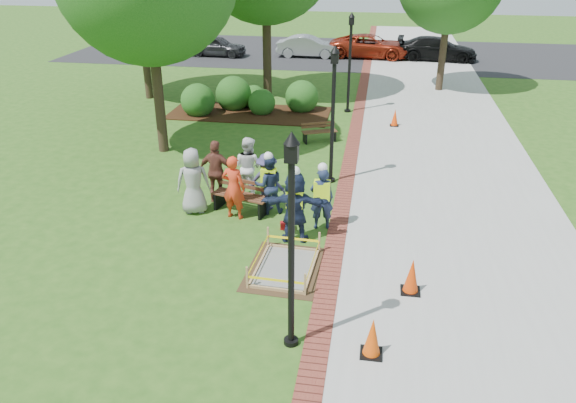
% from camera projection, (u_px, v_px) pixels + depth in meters
% --- Properties ---
extents(ground, '(100.00, 100.00, 0.00)m').
position_uv_depth(ground, '(260.00, 258.00, 13.63)').
color(ground, '#285116').
rests_on(ground, ground).
extents(sidewalk, '(6.00, 60.00, 0.02)m').
position_uv_depth(sidewalk, '(439.00, 137.00, 21.82)').
color(sidewalk, '#9E9E99').
rests_on(sidewalk, ground).
extents(brick_edging, '(0.50, 60.00, 0.03)m').
position_uv_depth(brick_edging, '(355.00, 133.00, 22.29)').
color(brick_edging, maroon).
rests_on(brick_edging, ground).
extents(mulch_bed, '(7.00, 3.00, 0.05)m').
position_uv_depth(mulch_bed, '(250.00, 113.00, 24.77)').
color(mulch_bed, '#381E0F').
rests_on(mulch_bed, ground).
extents(parking_lot, '(36.00, 12.00, 0.01)m').
position_uv_depth(parking_lot, '(343.00, 53.00, 37.72)').
color(parking_lot, black).
rests_on(parking_lot, ground).
extents(wet_concrete_pad, '(1.81, 2.38, 0.55)m').
position_uv_depth(wet_concrete_pad, '(285.00, 260.00, 13.08)').
color(wet_concrete_pad, '#47331E').
rests_on(wet_concrete_pad, ground).
extents(bench_near, '(1.71, 0.96, 0.88)m').
position_uv_depth(bench_near, '(241.00, 202.00, 15.83)').
color(bench_near, brown).
rests_on(bench_near, ground).
extents(bench_far, '(1.38, 0.92, 0.71)m').
position_uv_depth(bench_far, '(319.00, 136.00, 21.30)').
color(bench_far, brown).
rests_on(bench_far, ground).
extents(cone_front, '(0.41, 0.41, 0.82)m').
position_uv_depth(cone_front, '(372.00, 338.00, 10.31)').
color(cone_front, black).
rests_on(cone_front, ground).
extents(cone_back, '(0.42, 0.42, 0.83)m').
position_uv_depth(cone_back, '(412.00, 277.00, 12.15)').
color(cone_back, black).
rests_on(cone_back, ground).
extents(cone_far, '(0.36, 0.36, 0.71)m').
position_uv_depth(cone_far, '(395.00, 118.00, 22.99)').
color(cone_far, black).
rests_on(cone_far, ground).
extents(toolbox, '(0.39, 0.26, 0.18)m').
position_uv_depth(toolbox, '(287.00, 225.00, 14.98)').
color(toolbox, '#9C0C11').
rests_on(toolbox, ground).
extents(lamp_near, '(0.28, 0.28, 4.26)m').
position_uv_depth(lamp_near, '(291.00, 229.00, 9.72)').
color(lamp_near, black).
rests_on(lamp_near, ground).
extents(lamp_mid, '(0.28, 0.28, 4.26)m').
position_uv_depth(lamp_mid, '(333.00, 106.00, 16.85)').
color(lamp_mid, black).
rests_on(lamp_mid, ground).
extents(lamp_far, '(0.28, 0.28, 4.26)m').
position_uv_depth(lamp_far, '(350.00, 55.00, 23.99)').
color(lamp_far, black).
rests_on(lamp_far, ground).
extents(shrub_a, '(1.49, 1.49, 1.49)m').
position_uv_depth(shrub_a, '(199.00, 115.00, 24.62)').
color(shrub_a, '#154A15').
rests_on(shrub_a, ground).
extents(shrub_b, '(1.59, 1.59, 1.59)m').
position_uv_depth(shrub_b, '(234.00, 109.00, 25.50)').
color(shrub_b, '#154A15').
rests_on(shrub_b, ground).
extents(shrub_c, '(1.19, 1.19, 1.19)m').
position_uv_depth(shrub_c, '(262.00, 114.00, 24.75)').
color(shrub_c, '#154A15').
rests_on(shrub_c, ground).
extents(shrub_d, '(1.48, 1.48, 1.48)m').
position_uv_depth(shrub_d, '(302.00, 111.00, 25.18)').
color(shrub_d, '#154A15').
rests_on(shrub_d, ground).
extents(shrub_e, '(1.08, 1.08, 1.08)m').
position_uv_depth(shrub_e, '(254.00, 107.00, 25.74)').
color(shrub_e, '#154A15').
rests_on(shrub_e, ground).
extents(casual_person_a, '(0.69, 0.54, 1.88)m').
position_uv_depth(casual_person_a, '(193.00, 181.00, 15.53)').
color(casual_person_a, gray).
rests_on(casual_person_a, ground).
extents(casual_person_b, '(0.64, 0.48, 1.81)m').
position_uv_depth(casual_person_b, '(234.00, 187.00, 15.24)').
color(casual_person_b, red).
rests_on(casual_person_b, ground).
extents(casual_person_c, '(0.68, 0.57, 1.81)m').
position_uv_depth(casual_person_c, '(248.00, 167.00, 16.62)').
color(casual_person_c, silver).
rests_on(casual_person_c, ground).
extents(casual_person_d, '(0.63, 0.43, 1.87)m').
position_uv_depth(casual_person_d, '(217.00, 172.00, 16.17)').
color(casual_person_d, brown).
rests_on(casual_person_d, ground).
extents(casual_person_e, '(0.59, 0.45, 1.65)m').
position_uv_depth(casual_person_e, '(267.00, 182.00, 15.79)').
color(casual_person_e, '#38355C').
rests_on(casual_person_e, ground).
extents(hivis_worker_a, '(0.64, 0.44, 2.04)m').
position_uv_depth(hivis_worker_a, '(295.00, 205.00, 14.03)').
color(hivis_worker_a, '#161E3A').
rests_on(hivis_worker_a, ground).
extents(hivis_worker_b, '(0.62, 0.47, 1.86)m').
position_uv_depth(hivis_worker_b, '(322.00, 196.00, 14.67)').
color(hivis_worker_b, '#182B40').
rests_on(hivis_worker_b, ground).
extents(hivis_worker_c, '(0.60, 0.47, 1.81)m').
position_uv_depth(hivis_worker_c, '(269.00, 183.00, 15.54)').
color(hivis_worker_c, '#1D284B').
rests_on(hivis_worker_c, ground).
extents(parked_car_a, '(2.10, 4.43, 1.42)m').
position_uv_depth(parked_car_a, '(217.00, 56.00, 36.75)').
color(parked_car_a, '#2B2C2E').
rests_on(parked_car_a, ground).
extents(parked_car_b, '(1.95, 4.48, 1.46)m').
position_uv_depth(parked_car_b, '(308.00, 57.00, 36.48)').
color(parked_car_b, '#9A9B9F').
rests_on(parked_car_b, ground).
extents(parked_car_c, '(2.43, 4.95, 1.57)m').
position_uv_depth(parked_car_c, '(370.00, 57.00, 36.32)').
color(parked_car_c, maroon).
rests_on(parked_car_c, ground).
extents(parked_car_d, '(2.40, 4.89, 1.55)m').
position_uv_depth(parked_car_d, '(436.00, 60.00, 35.52)').
color(parked_car_d, black).
rests_on(parked_car_d, ground).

